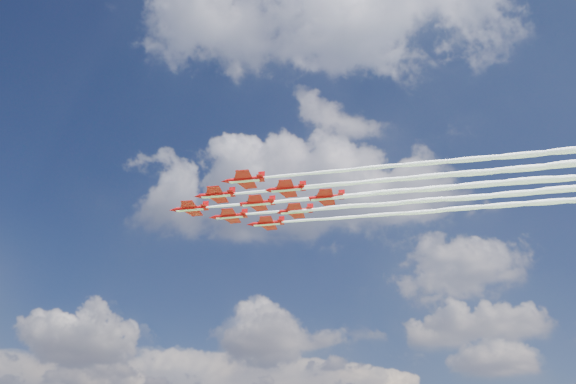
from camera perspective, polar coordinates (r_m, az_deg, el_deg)
name	(u,v)px	position (r m, az deg, el deg)	size (l,w,h in m)	color
jet_lead	(351,195)	(150.35, 6.46, -0.33)	(97.56, 9.65, 2.83)	#BF0A0D
jet_row2_port	(387,180)	(144.28, 10.01, 1.20)	(97.56, 9.65, 2.83)	#BF0A0D
jet_row2_starb	(388,203)	(156.19, 10.13, -1.16)	(97.56, 9.65, 2.83)	#BF0A0D
jet_row3_port	(426,163)	(138.92, 13.85, 2.85)	(97.56, 9.65, 2.83)	#BF0A0D
jet_row3_centre	(424,189)	(150.66, 13.67, 0.28)	(97.56, 9.65, 2.83)	#BF0A0D
jet_row3_starb	(423,211)	(162.66, 13.52, -1.92)	(97.56, 9.65, 2.83)	#BF0A0D
jet_row4_port	(464,173)	(145.84, 17.47, 1.81)	(97.56, 9.65, 2.83)	#BF0A0D
jet_row4_starb	(460,198)	(157.64, 17.03, -0.57)	(97.56, 9.65, 2.83)	#BF0A0D
jet_tail	(500,183)	(153.34, 20.75, 0.87)	(97.56, 9.65, 2.83)	#BF0A0D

